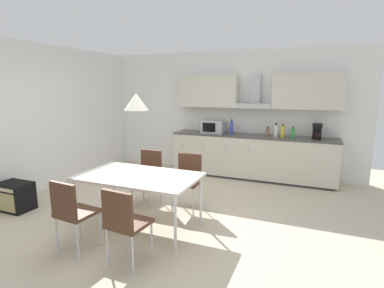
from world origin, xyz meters
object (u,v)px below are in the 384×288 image
object	(u,v)px
chair_near_right	(124,219)
chair_far_right	(188,176)
chair_near_left	(71,209)
chair_far_left	(148,171)
bottle_green	(293,133)
bottle_white	(276,131)
bottle_brown	(267,132)
pendant_lamp	(136,102)
bottle_yellow	(283,131)
microwave	(213,127)
bottle_blue	(232,128)
guitar_amp	(15,196)
dining_table	(139,178)
coffee_maker	(317,131)

from	to	relation	value
chair_near_right	chair_far_right	bearing A→B (deg)	90.00
chair_near_left	chair_far_left	bearing A→B (deg)	89.74
bottle_green	chair_far_right	distance (m)	2.50
bottle_white	chair_far_left	distance (m)	2.74
bottle_brown	chair_far_right	distance (m)	2.32
chair_far_right	pendant_lamp	size ratio (longest dim) A/B	2.72
chair_near_right	pendant_lamp	distance (m)	1.51
bottle_yellow	chair_far_right	distance (m)	2.40
chair_far_right	pendant_lamp	xyz separation A→B (m)	(-0.35, -0.85, 1.19)
chair_near_left	chair_near_right	world-z (taller)	same
microwave	pendant_lamp	size ratio (longest dim) A/B	1.50
bottle_yellow	bottle_green	size ratio (longest dim) A/B	1.21
pendant_lamp	bottle_brown	bearing A→B (deg)	66.94
bottle_brown	bottle_blue	world-z (taller)	bottle_blue
guitar_amp	bottle_brown	bearing A→B (deg)	43.38
dining_table	chair_near_left	xyz separation A→B (m)	(-0.37, -0.85, -0.17)
pendant_lamp	chair_far_right	bearing A→B (deg)	67.47
dining_table	guitar_amp	world-z (taller)	dining_table
chair_far_right	guitar_amp	size ratio (longest dim) A/B	1.67
bottle_green	bottle_yellow	bearing A→B (deg)	179.93
chair_near_right	pendant_lamp	xyz separation A→B (m)	(-0.35, 0.85, 1.19)
coffee_maker	guitar_amp	bearing A→B (deg)	-143.82
bottle_yellow	guitar_amp	distance (m)	4.90
guitar_amp	bottle_yellow	bearing A→B (deg)	40.26
bottle_green	chair_near_left	bearing A→B (deg)	-119.68
chair_near_right	chair_far_left	xyz separation A→B (m)	(-0.71, 1.71, 0.00)
bottle_blue	chair_near_left	size ratio (longest dim) A/B	0.36
bottle_blue	bottle_green	bearing A→B (deg)	-0.74
coffee_maker	bottle_brown	bearing A→B (deg)	178.08
microwave	bottle_white	size ratio (longest dim) A/B	1.68
bottle_blue	chair_far_left	world-z (taller)	bottle_blue
microwave	chair_far_left	xyz separation A→B (m)	(-0.45, -2.02, -0.53)
bottle_brown	chair_near_right	world-z (taller)	bottle_brown
bottle_green	chair_near_right	size ratio (longest dim) A/B	0.25
coffee_maker	bottle_green	distance (m)	0.45
bottle_blue	chair_near_right	xyz separation A→B (m)	(-0.15, -3.74, -0.52)
microwave	bottle_white	distance (m)	1.34
pendant_lamp	bottle_white	bearing A→B (deg)	63.56
chair_near_right	bottle_blue	bearing A→B (deg)	87.73
chair_near_right	bottle_white	bearing A→B (deg)	73.93
chair_far_right	chair_near_left	xyz separation A→B (m)	(-0.72, -1.71, 0.00)
chair_near_left	chair_near_right	xyz separation A→B (m)	(0.72, -0.00, 0.00)
bottle_white	bottle_brown	distance (m)	0.19
bottle_yellow	dining_table	world-z (taller)	bottle_yellow
chair_near_left	guitar_amp	world-z (taller)	chair_near_left
microwave	bottle_blue	xyz separation A→B (m)	(0.41, 0.01, -0.00)
microwave	pendant_lamp	bearing A→B (deg)	-91.81
bottle_yellow	chair_far_left	size ratio (longest dim) A/B	0.31
coffee_maker	bottle_white	world-z (taller)	coffee_maker
bottle_yellow	chair_near_right	bearing A→B (deg)	-107.95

